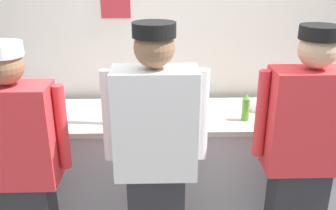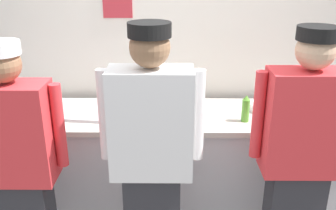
{
  "view_description": "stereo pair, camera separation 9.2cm",
  "coord_description": "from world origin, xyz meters",
  "px_view_note": "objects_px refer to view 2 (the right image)",
  "views": [
    {
      "loc": [
        -0.08,
        -2.36,
        2.06
      ],
      "look_at": [
        -0.01,
        0.37,
        0.99
      ],
      "focal_mm": 39.89,
      "sensor_mm": 36.0,
      "label": 1
    },
    {
      "loc": [
        0.01,
        -2.36,
        2.06
      ],
      "look_at": [
        -0.01,
        0.37,
        0.99
      ],
      "focal_mm": 39.89,
      "sensor_mm": 36.0,
      "label": 2
    }
  ],
  "objects_px": {
    "plate_stack_front": "(143,106)",
    "ramekin_yellow_sauce": "(200,108)",
    "chef_far_right": "(300,156)",
    "squeeze_bottle_primary": "(246,109)",
    "deli_cup": "(307,117)",
    "mixing_bowl_steel": "(25,103)",
    "sheet_tray": "(96,113)",
    "plate_stack_rear": "(264,107)",
    "ramekin_orange_sauce": "(55,115)",
    "chef_near_left": "(19,165)",
    "ramekin_green_sauce": "(132,117)",
    "chef_center": "(152,157)",
    "squeeze_bottle_secondary": "(159,113)"
  },
  "relations": [
    {
      "from": "sheet_tray",
      "to": "plate_stack_front",
      "type": "bearing_deg",
      "value": 14.89
    },
    {
      "from": "ramekin_orange_sauce",
      "to": "plate_stack_rear",
      "type": "bearing_deg",
      "value": 5.72
    },
    {
      "from": "plate_stack_rear",
      "to": "ramekin_yellow_sauce",
      "type": "bearing_deg",
      "value": -176.82
    },
    {
      "from": "chef_center",
      "to": "ramekin_green_sauce",
      "type": "bearing_deg",
      "value": 106.4
    },
    {
      "from": "chef_near_left",
      "to": "ramekin_orange_sauce",
      "type": "bearing_deg",
      "value": 85.99
    },
    {
      "from": "chef_center",
      "to": "sheet_tray",
      "type": "relative_size",
      "value": 3.93
    },
    {
      "from": "plate_stack_front",
      "to": "plate_stack_rear",
      "type": "xyz_separation_m",
      "value": [
        0.98,
        -0.0,
        -0.01
      ]
    },
    {
      "from": "chef_center",
      "to": "plate_stack_front",
      "type": "xyz_separation_m",
      "value": [
        -0.11,
        0.81,
        0.02
      ]
    },
    {
      "from": "chef_near_left",
      "to": "ramekin_orange_sauce",
      "type": "xyz_separation_m",
      "value": [
        0.05,
        0.65,
        0.06
      ]
    },
    {
      "from": "plate_stack_rear",
      "to": "deli_cup",
      "type": "height_order",
      "value": "deli_cup"
    },
    {
      "from": "plate_stack_front",
      "to": "sheet_tray",
      "type": "distance_m",
      "value": 0.38
    },
    {
      "from": "plate_stack_rear",
      "to": "chef_far_right",
      "type": "bearing_deg",
      "value": -86.24
    },
    {
      "from": "chef_center",
      "to": "mixing_bowl_steel",
      "type": "relative_size",
      "value": 5.52
    },
    {
      "from": "plate_stack_rear",
      "to": "ramekin_orange_sauce",
      "type": "xyz_separation_m",
      "value": [
        -1.64,
        -0.16,
        -0.01
      ]
    },
    {
      "from": "squeeze_bottle_primary",
      "to": "plate_stack_front",
      "type": "bearing_deg",
      "value": 164.29
    },
    {
      "from": "chef_far_right",
      "to": "ramekin_green_sauce",
      "type": "xyz_separation_m",
      "value": [
        -1.1,
        0.56,
        0.02
      ]
    },
    {
      "from": "mixing_bowl_steel",
      "to": "sheet_tray",
      "type": "distance_m",
      "value": 0.61
    },
    {
      "from": "chef_near_left",
      "to": "plate_stack_front",
      "type": "distance_m",
      "value": 1.08
    },
    {
      "from": "chef_near_left",
      "to": "squeeze_bottle_secondary",
      "type": "bearing_deg",
      "value": 31.48
    },
    {
      "from": "deli_cup",
      "to": "ramekin_green_sauce",
      "type": "bearing_deg",
      "value": 177.47
    },
    {
      "from": "sheet_tray",
      "to": "deli_cup",
      "type": "bearing_deg",
      "value": -5.55
    },
    {
      "from": "plate_stack_rear",
      "to": "ramekin_orange_sauce",
      "type": "relative_size",
      "value": 2.2
    },
    {
      "from": "plate_stack_front",
      "to": "deli_cup",
      "type": "relative_size",
      "value": 2.15
    },
    {
      "from": "chef_far_right",
      "to": "ramekin_yellow_sauce",
      "type": "height_order",
      "value": "chef_far_right"
    },
    {
      "from": "chef_center",
      "to": "ramekin_yellow_sauce",
      "type": "height_order",
      "value": "chef_center"
    },
    {
      "from": "chef_near_left",
      "to": "squeeze_bottle_secondary",
      "type": "distance_m",
      "value": 1.0
    },
    {
      "from": "chef_center",
      "to": "ramekin_yellow_sauce",
      "type": "bearing_deg",
      "value": 65.84
    },
    {
      "from": "ramekin_yellow_sauce",
      "to": "deli_cup",
      "type": "xyz_separation_m",
      "value": [
        0.78,
        -0.22,
        0.02
      ]
    },
    {
      "from": "chef_far_right",
      "to": "squeeze_bottle_primary",
      "type": "height_order",
      "value": "chef_far_right"
    },
    {
      "from": "deli_cup",
      "to": "chef_far_right",
      "type": "bearing_deg",
      "value": -112.53
    },
    {
      "from": "ramekin_green_sauce",
      "to": "ramekin_orange_sauce",
      "type": "bearing_deg",
      "value": 177.32
    },
    {
      "from": "chef_near_left",
      "to": "plate_stack_rear",
      "type": "xyz_separation_m",
      "value": [
        1.69,
        0.81,
        0.07
      ]
    },
    {
      "from": "chef_far_right",
      "to": "plate_stack_rear",
      "type": "bearing_deg",
      "value": 93.76
    },
    {
      "from": "sheet_tray",
      "to": "ramekin_green_sauce",
      "type": "height_order",
      "value": "ramekin_green_sauce"
    },
    {
      "from": "plate_stack_front",
      "to": "ramekin_yellow_sauce",
      "type": "relative_size",
      "value": 2.38
    },
    {
      "from": "chef_far_right",
      "to": "squeeze_bottle_primary",
      "type": "distance_m",
      "value": 0.6
    },
    {
      "from": "mixing_bowl_steel",
      "to": "sheet_tray",
      "type": "relative_size",
      "value": 0.71
    },
    {
      "from": "chef_center",
      "to": "plate_stack_rear",
      "type": "bearing_deg",
      "value": 43.02
    },
    {
      "from": "squeeze_bottle_primary",
      "to": "ramekin_orange_sauce",
      "type": "relative_size",
      "value": 1.99
    },
    {
      "from": "chef_far_right",
      "to": "mixing_bowl_steel",
      "type": "xyz_separation_m",
      "value": [
        -1.99,
        0.77,
        0.05
      ]
    },
    {
      "from": "squeeze_bottle_secondary",
      "to": "deli_cup",
      "type": "height_order",
      "value": "squeeze_bottle_secondary"
    },
    {
      "from": "mixing_bowl_steel",
      "to": "sheet_tray",
      "type": "bearing_deg",
      "value": -10.47
    },
    {
      "from": "mixing_bowl_steel",
      "to": "ramekin_green_sauce",
      "type": "xyz_separation_m",
      "value": [
        0.89,
        -0.21,
        -0.03
      ]
    },
    {
      "from": "mixing_bowl_steel",
      "to": "squeeze_bottle_primary",
      "type": "xyz_separation_m",
      "value": [
        1.75,
        -0.23,
        0.05
      ]
    },
    {
      "from": "chef_center",
      "to": "deli_cup",
      "type": "bearing_deg",
      "value": 26.43
    },
    {
      "from": "mixing_bowl_steel",
      "to": "ramekin_orange_sauce",
      "type": "xyz_separation_m",
      "value": [
        0.3,
        -0.18,
        -0.03
      ]
    },
    {
      "from": "chef_near_left",
      "to": "deli_cup",
      "type": "bearing_deg",
      "value": 16.05
    },
    {
      "from": "plate_stack_rear",
      "to": "deli_cup",
      "type": "xyz_separation_m",
      "value": [
        0.26,
        -0.25,
        0.02
      ]
    },
    {
      "from": "squeeze_bottle_primary",
      "to": "chef_near_left",
      "type": "bearing_deg",
      "value": -158.32
    },
    {
      "from": "plate_stack_front",
      "to": "squeeze_bottle_secondary",
      "type": "bearing_deg",
      "value": -65.71
    }
  ]
}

